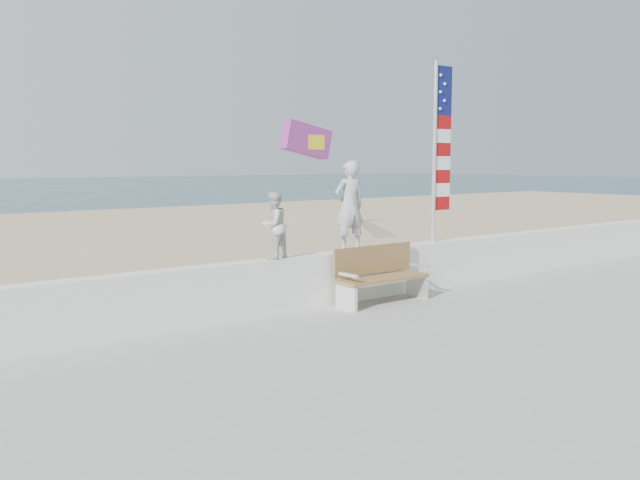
# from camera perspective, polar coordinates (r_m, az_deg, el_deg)

# --- Properties ---
(ground) EXTENTS (220.00, 220.00, 0.00)m
(ground) POSITION_cam_1_polar(r_m,az_deg,el_deg) (10.13, 5.45, -8.62)
(ground) COLOR #2A4354
(ground) RESTS_ON ground
(sand) EXTENTS (90.00, 40.00, 0.08)m
(sand) POSITION_cam_1_polar(r_m,az_deg,el_deg) (17.63, -15.10, -2.16)
(sand) COLOR tan
(sand) RESTS_ON ground
(seawall) EXTENTS (30.00, 0.35, 0.90)m
(seawall) POSITION_cam_1_polar(r_m,az_deg,el_deg) (11.49, -1.40, -3.55)
(seawall) COLOR white
(seawall) RESTS_ON boardwalk
(adult) EXTENTS (0.63, 0.46, 1.60)m
(adult) POSITION_cam_1_polar(r_m,az_deg,el_deg) (11.97, 2.50, 2.88)
(adult) COLOR #A3A3A9
(adult) RESTS_ON seawall
(child) EXTENTS (0.64, 0.57, 1.10)m
(child) POSITION_cam_1_polar(r_m,az_deg,el_deg) (11.01, -3.95, 1.25)
(child) COLOR silver
(child) RESTS_ON seawall
(bench) EXTENTS (1.80, 0.57, 1.00)m
(bench) POSITION_cam_1_polar(r_m,az_deg,el_deg) (11.98, 5.05, -2.87)
(bench) COLOR olive
(bench) RESTS_ON boardwalk
(flag) EXTENTS (0.50, 0.08, 3.50)m
(flag) POSITION_cam_1_polar(r_m,az_deg,el_deg) (13.55, 9.99, 7.93)
(flag) COLOR silver
(flag) RESTS_ON seawall
(parafoil_kite) EXTENTS (1.12, 0.30, 0.77)m
(parafoil_kite) POSITION_cam_1_polar(r_m,az_deg,el_deg) (13.41, -1.11, 8.41)
(parafoil_kite) COLOR red
(parafoil_kite) RESTS_ON ground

